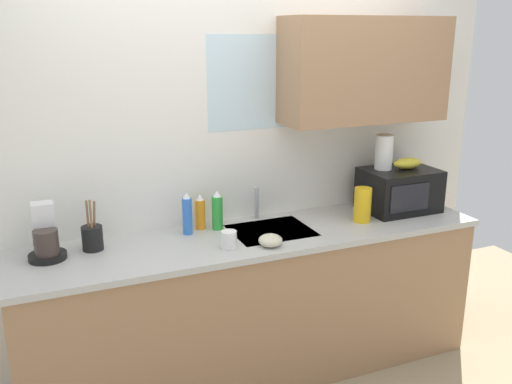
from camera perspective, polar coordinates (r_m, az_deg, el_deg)
The scene contains 14 objects.
kitchen_wall_assembly at distance 3.41m, azimuth 0.25°, elevation 4.95°, with size 3.48×0.42×2.50m.
counter_unit at distance 3.38m, azimuth 0.03°, elevation -11.32°, with size 2.71×0.63×0.90m.
sink_faucet at distance 3.42m, azimuth 0.05°, elevation -1.15°, with size 0.03×0.03×0.20m, color #B2B5BA.
microwave at distance 3.69m, azimuth 14.42°, elevation 0.22°, with size 0.46×0.35×0.27m.
banana_bunch at distance 3.68m, azimuth 15.22°, elevation 2.85°, with size 0.20×0.11×0.07m, color gold.
paper_towel_roll at distance 3.62m, azimuth 12.94°, elevation 3.99°, with size 0.11×0.11×0.22m, color white.
coffee_maker at distance 3.05m, azimuth -20.70°, elevation -4.41°, with size 0.19×0.21×0.28m.
dish_soap_bottle_green at distance 3.25m, azimuth -3.98°, elevation -1.96°, with size 0.06×0.06×0.23m.
dish_soap_bottle_orange at distance 3.27m, azimuth -5.72°, elevation -2.10°, with size 0.06×0.06×0.21m.
dish_soap_bottle_blue at distance 3.19m, azimuth -7.04°, elevation -2.29°, with size 0.06×0.06×0.25m.
cereal_canister at distance 3.43m, azimuth 10.83°, elevation -1.29°, with size 0.10×0.10×0.21m, color gold.
mug_white at distance 2.99m, azimuth -2.77°, elevation -4.88°, with size 0.08×0.08×0.10m, color white.
utensil_crock at distance 3.08m, azimuth -16.38°, elevation -4.44°, with size 0.11×0.11×0.28m.
small_bowl at distance 3.02m, azimuth 1.56°, elevation -4.94°, with size 0.13×0.13×0.07m, color beige.
Camera 1 is at (-1.17, -2.76, 2.03)m, focal length 39.15 mm.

